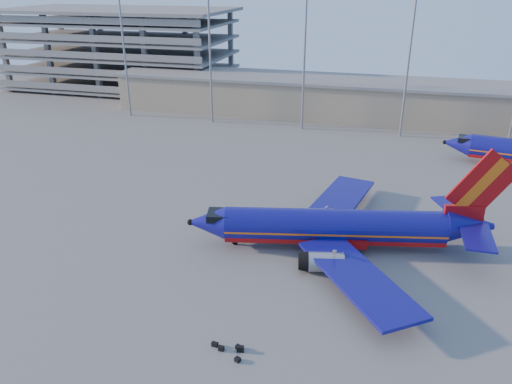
% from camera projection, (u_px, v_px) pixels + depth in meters
% --- Properties ---
extents(ground, '(220.00, 220.00, 0.00)m').
position_uv_depth(ground, '(273.00, 230.00, 63.26)').
color(ground, slate).
rests_on(ground, ground).
extents(terminal_building, '(122.00, 16.00, 8.50)m').
position_uv_depth(terminal_building, '(379.00, 100.00, 110.31)').
color(terminal_building, tan).
rests_on(terminal_building, ground).
extents(parking_garage, '(62.00, 32.00, 21.40)m').
position_uv_depth(parking_garage, '(121.00, 45.00, 139.17)').
color(parking_garage, slate).
rests_on(parking_garage, ground).
extents(light_mast_row, '(101.60, 1.60, 28.65)m').
position_uv_depth(light_mast_row, '(356.00, 44.00, 95.64)').
color(light_mast_row, gray).
rests_on(light_mast_row, ground).
extents(aircraft_main, '(36.67, 34.89, 12.58)m').
position_uv_depth(aircraft_main, '(341.00, 227.00, 58.24)').
color(aircraft_main, navy).
rests_on(aircraft_main, ground).
extents(luggage_pile, '(3.05, 1.97, 0.53)m').
position_uv_depth(luggage_pile, '(232.00, 349.00, 42.80)').
color(luggage_pile, black).
rests_on(luggage_pile, ground).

